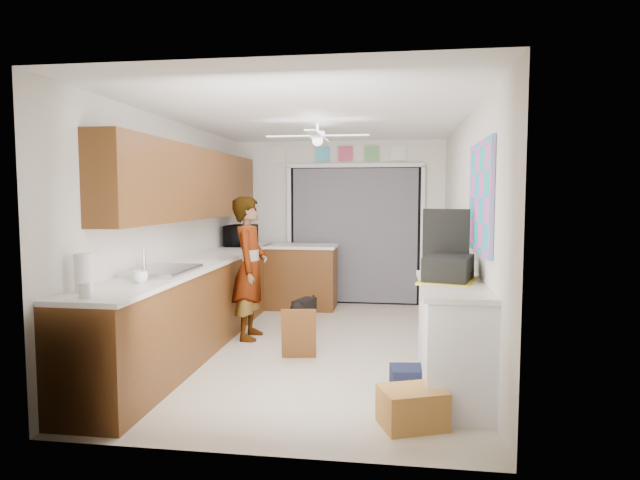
{
  "coord_description": "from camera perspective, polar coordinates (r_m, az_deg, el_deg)",
  "views": [
    {
      "loc": [
        0.86,
        -5.71,
        1.67
      ],
      "look_at": [
        0.0,
        0.4,
        1.15
      ],
      "focal_mm": 30.0,
      "sensor_mm": 36.0,
      "label": 1
    }
  ],
  "objects": [
    {
      "name": "header_frame_4",
      "position": [
        8.21,
        8.37,
        9.16
      ],
      "size": [
        0.22,
        0.02,
        0.22
      ],
      "primitive_type": "cube",
      "color": "silver",
      "rests_on": "wall_back"
    },
    {
      "name": "cup",
      "position": [
        4.7,
        -18.64,
        -3.74
      ],
      "size": [
        0.16,
        0.16,
        0.1
      ],
      "primitive_type": "imported",
      "rotation": [
        0.0,
        0.0,
        0.27
      ],
      "color": "white",
      "rests_on": "left_countertop"
    },
    {
      "name": "dog",
      "position": [
        6.7,
        -1.68,
        -7.73
      ],
      "size": [
        0.39,
        0.59,
        0.43
      ],
      "primitive_type": "cube",
      "rotation": [
        0.0,
        0.0,
        -0.3
      ],
      "color": "black",
      "rests_on": "floor"
    },
    {
      "name": "cardboard_box",
      "position": [
        4.09,
        9.83,
        -17.2
      ],
      "size": [
        0.54,
        0.47,
        0.28
      ],
      "primitive_type": "cube",
      "rotation": [
        0.0,
        0.0,
        0.37
      ],
      "color": "gold",
      "rests_on": "floor"
    },
    {
      "name": "route66_sign",
      "position": [
        8.4,
        -4.51,
        9.09
      ],
      "size": [
        0.22,
        0.02,
        0.26
      ],
      "primitive_type": "cube",
      "color": "silver",
      "rests_on": "wall_back"
    },
    {
      "name": "header_frame_1",
      "position": [
        8.28,
        0.29,
        9.17
      ],
      "size": [
        0.22,
        0.02,
        0.22
      ],
      "primitive_type": "cube",
      "color": "#53B7DF",
      "rests_on": "wall_back"
    },
    {
      "name": "door_trim_head",
      "position": [
        8.19,
        3.76,
        7.95
      ],
      "size": [
        2.1,
        0.04,
        0.06
      ],
      "primitive_type": "cube",
      "color": "white",
      "rests_on": "wall_back"
    },
    {
      "name": "right_counter_top",
      "position": [
        4.6,
        13.94,
        -4.7
      ],
      "size": [
        0.54,
        1.44,
        0.04
      ],
      "primitive_type": "cube",
      "color": "white",
      "rests_on": "right_counter_base"
    },
    {
      "name": "microwave",
      "position": [
        7.78,
        -8.4,
        0.48
      ],
      "size": [
        0.37,
        0.54,
        0.3
      ],
      "primitive_type": "imported",
      "rotation": [
        0.0,
        0.0,
        1.57
      ],
      "color": "black",
      "rests_on": "left_countertop"
    },
    {
      "name": "door_trim_right",
      "position": [
        8.19,
        10.86,
        0.38
      ],
      "size": [
        0.06,
        0.04,
        2.1
      ],
      "primitive_type": "cube",
      "color": "white",
      "rests_on": "wall_back"
    },
    {
      "name": "left_countertop",
      "position": [
        6.15,
        -12.53,
        -2.3
      ],
      "size": [
        0.62,
        4.8,
        0.04
      ],
      "primitive_type": "cube",
      "color": "white",
      "rests_on": "left_base_cabinets"
    },
    {
      "name": "paper_towel_roll",
      "position": [
        4.4,
        -23.9,
        -3.21
      ],
      "size": [
        0.18,
        0.18,
        0.29
      ],
      "primitive_type": "cylinder",
      "rotation": [
        0.0,
        0.0,
        0.41
      ],
      "color": "white",
      "rests_on": "left_countertop"
    },
    {
      "name": "left_base_cabinets",
      "position": [
        6.23,
        -12.54,
        -6.6
      ],
      "size": [
        0.6,
        4.8,
        0.9
      ],
      "primitive_type": "cube",
      "color": "brown",
      "rests_on": "floor"
    },
    {
      "name": "peninsula_base",
      "position": [
        7.93,
        -1.97,
        -4.05
      ],
      "size": [
        1.0,
        0.6,
        0.9
      ],
      "primitive_type": "cube",
      "color": "brown",
      "rests_on": "floor"
    },
    {
      "name": "header_frame_2",
      "position": [
        8.24,
        2.73,
        9.19
      ],
      "size": [
        0.22,
        0.02,
        0.22
      ],
      "primitive_type": "cube",
      "color": "#C84B66",
      "rests_on": "wall_back"
    },
    {
      "name": "wall_front",
      "position": [
        3.35,
        -6.93,
        -2.39
      ],
      "size": [
        3.2,
        0.0,
        3.2
      ],
      "primitive_type": "plane",
      "rotation": [
        -1.57,
        0.0,
        0.0
      ],
      "color": "silver",
      "rests_on": "ground"
    },
    {
      "name": "header_frame_3",
      "position": [
        8.21,
        5.55,
        9.18
      ],
      "size": [
        0.22,
        0.02,
        0.22
      ],
      "primitive_type": "cube",
      "color": "#64A75F",
      "rests_on": "wall_back"
    },
    {
      "name": "back_opening_recess",
      "position": [
        8.23,
        3.74,
        0.48
      ],
      "size": [
        2.0,
        0.06,
        2.1
      ],
      "primitive_type": "cube",
      "color": "black",
      "rests_on": "wall_back"
    },
    {
      "name": "suitcase",
      "position": [
        4.73,
        13.54,
        -2.91
      ],
      "size": [
        0.48,
        0.57,
        0.21
      ],
      "primitive_type": "cube",
      "rotation": [
        0.0,
        0.0,
        -0.27
      ],
      "color": "black",
      "rests_on": "right_counter_top"
    },
    {
      "name": "jar_b",
      "position": [
        4.14,
        -23.82,
        -4.97
      ],
      "size": [
        0.09,
        0.09,
        0.11
      ],
      "primitive_type": "cylinder",
      "rotation": [
        0.0,
        0.0,
        -0.38
      ],
      "color": "silver",
      "rests_on": "left_countertop"
    },
    {
      "name": "door_trim_left",
      "position": [
        8.34,
        -3.29,
        0.53
      ],
      "size": [
        0.06,
        0.04,
        2.1
      ],
      "primitive_type": "cube",
      "color": "white",
      "rests_on": "wall_back"
    },
    {
      "name": "floor",
      "position": [
        6.01,
        -0.54,
        -11.31
      ],
      "size": [
        5.0,
        5.0,
        0.0
      ],
      "primitive_type": "plane",
      "color": "beige",
      "rests_on": "ground"
    },
    {
      "name": "right_counter_base",
      "position": [
        4.7,
        13.94,
        -10.36
      ],
      "size": [
        0.5,
        1.4,
        0.9
      ],
      "primitive_type": "cube",
      "color": "white",
      "rests_on": "floor"
    },
    {
      "name": "ceiling_fan",
      "position": [
        6.01,
        -0.27,
        11.03
      ],
      "size": [
        1.14,
        1.14,
        0.24
      ],
      "primitive_type": "cube",
      "color": "white",
      "rests_on": "ceiling"
    },
    {
      "name": "faucet",
      "position": [
        5.3,
        -18.28,
        -2.14
      ],
      "size": [
        0.03,
        0.03,
        0.22
      ],
      "primitive_type": "cylinder",
      "color": "silver",
      "rests_on": "left_countertop"
    },
    {
      "name": "man",
      "position": [
        6.26,
        -7.48,
        -2.96
      ],
      "size": [
        0.43,
        0.62,
        1.65
      ],
      "primitive_type": "imported",
      "rotation": [
        0.0,
        0.0,
        1.62
      ],
      "color": "white",
      "rests_on": "floor"
    },
    {
      "name": "ceiling",
      "position": [
        5.84,
        -0.56,
        12.99
      ],
      "size": [
        5.0,
        5.0,
        0.0
      ],
      "primitive_type": "plane",
      "rotation": [
        3.14,
        0.0,
        0.0
      ],
      "color": "white",
      "rests_on": "ground"
    },
    {
      "name": "peninsula_top",
      "position": [
        7.87,
        -1.98,
        -0.66
      ],
      "size": [
        1.04,
        0.64,
        0.04
      ],
      "primitive_type": "cube",
      "color": "white",
      "rests_on": "peninsula_base"
    },
    {
      "name": "navy_crate",
      "position": [
        4.8,
        9.53,
        -14.35
      ],
      "size": [
        0.35,
        0.3,
        0.2
      ],
      "primitive_type": "cube",
      "rotation": [
        0.0,
        0.0,
        0.12
      ],
      "color": "black",
      "rests_on": "floor"
    },
    {
      "name": "upper_cabinets",
      "position": [
        6.35,
        -13.32,
        5.86
      ],
      "size": [
        0.32,
        4.0,
        0.8
      ],
      "primitive_type": "cube",
      "color": "brown",
      "rests_on": "wall_left"
    },
    {
      "name": "suitcase_rim",
      "position": [
        4.74,
        13.51,
        -4.23
      ],
      "size": [
        0.58,
        0.68,
        0.02
      ],
      "primitive_type": "cube",
      "rotation": [
        0.0,
        0.0,
        -0.27
      ],
      "color": "yellow",
      "rests_on": "suitcase"
    },
    {
      "name": "cabinet_door_panel",
      "position": [
        5.51,
        -2.28,
        -9.95
      ],
      "size": [
        0.37,
        0.18,
        0.53
      ],
      "primitive_type": "cube",
      "rotation": [
        0.21,
        0.0,
        0.13
      ],
      "color": "brown",
      "rests_on": "floor"
    },
    {
      "name": "suitcase_lid",
      "position": [
        4.99,
        13.28,
        0.38
      ],
      "size": [
        0.41,
        0.14,
        0.5
      ],
      "primitive_type": "cube",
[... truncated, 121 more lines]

